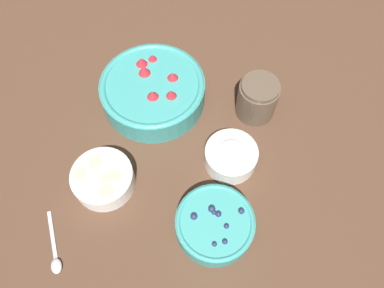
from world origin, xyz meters
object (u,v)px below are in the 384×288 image
object	(u,v)px
bowl_blueberries	(215,224)
jar_chocolate	(257,99)
bowl_bananas	(103,178)
bowl_cream	(231,155)
bowl_strawberries	(153,90)

from	to	relation	value
bowl_blueberries	jar_chocolate	bearing A→B (deg)	175.50
bowl_blueberries	bowl_bananas	bearing A→B (deg)	-97.32
bowl_cream	bowl_bananas	bearing A→B (deg)	-63.34
bowl_bananas	jar_chocolate	world-z (taller)	jar_chocolate
bowl_blueberries	bowl_bananas	distance (m)	0.26
bowl_cream	bowl_blueberries	bearing A→B (deg)	0.98
jar_chocolate	bowl_bananas	bearing A→B (deg)	-45.21
bowl_blueberries	bowl_strawberries	bearing A→B (deg)	-141.17
bowl_blueberries	jar_chocolate	size ratio (longest dim) A/B	1.56
bowl_blueberries	bowl_cream	distance (m)	0.16
bowl_strawberries	bowl_bananas	distance (m)	0.25
bowl_bananas	bowl_cream	xyz separation A→B (m)	(-0.13, 0.26, 0.00)
bowl_strawberries	bowl_blueberries	xyz separation A→B (m)	(0.28, 0.23, -0.01)
jar_chocolate	bowl_cream	bearing A→B (deg)	-10.20
bowl_strawberries	bowl_cream	distance (m)	0.26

